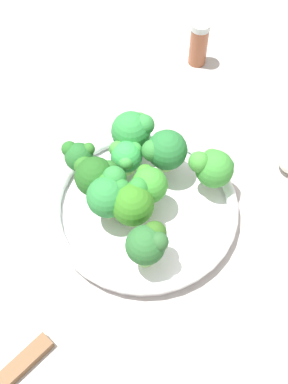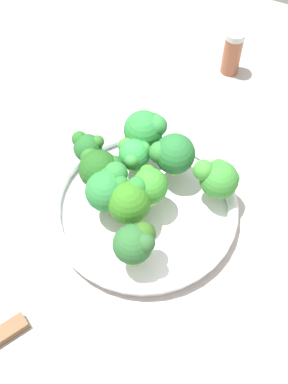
{
  "view_description": "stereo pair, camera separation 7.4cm",
  "coord_description": "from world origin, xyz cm",
  "px_view_note": "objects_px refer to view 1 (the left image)",
  "views": [
    {
      "loc": [
        5.89,
        -35.48,
        67.94
      ],
      "look_at": [
        -3.26,
        3.84,
        6.09
      ],
      "focal_mm": 46.22,
      "sensor_mm": 36.0,
      "label": 1
    },
    {
      "loc": [
        12.89,
        -33.16,
        67.94
      ],
      "look_at": [
        -3.26,
        3.84,
        6.09
      ],
      "focal_mm": 46.22,
      "sensor_mm": 36.0,
      "label": 2
    }
  ],
  "objects_px": {
    "broccoli_floret_1": "(133,130)",
    "broccoli_floret_4": "(108,193)",
    "broccoli_floret_6": "(79,157)",
    "broccoli_floret_7": "(133,203)",
    "bowl": "(144,208)",
    "broccoli_floret_2": "(95,175)",
    "broccoli_floret_8": "(147,186)",
    "broccoli_floret_9": "(213,167)",
    "pepper_shaker": "(199,43)",
    "broccoli_floret_3": "(148,244)",
    "broccoli_floret_0": "(166,151)",
    "broccoli_floret_5": "(126,156)"
  },
  "relations": [
    {
      "from": "broccoli_floret_1",
      "to": "broccoli_floret_4",
      "type": "height_order",
      "value": "broccoli_floret_4"
    },
    {
      "from": "broccoli_floret_6",
      "to": "broccoli_floret_7",
      "type": "height_order",
      "value": "broccoli_floret_7"
    },
    {
      "from": "bowl",
      "to": "broccoli_floret_1",
      "type": "xyz_separation_m",
      "value": [
        -0.04,
        0.1,
        0.06
      ]
    },
    {
      "from": "broccoli_floret_4",
      "to": "broccoli_floret_7",
      "type": "distance_m",
      "value": 0.04
    },
    {
      "from": "broccoli_floret_2",
      "to": "broccoli_floret_8",
      "type": "height_order",
      "value": "broccoli_floret_8"
    },
    {
      "from": "broccoli_floret_4",
      "to": "broccoli_floret_9",
      "type": "relative_size",
      "value": 1.07
    },
    {
      "from": "broccoli_floret_7",
      "to": "broccoli_floret_9",
      "type": "xyz_separation_m",
      "value": [
        0.1,
        0.09,
        -0.01
      ]
    },
    {
      "from": "broccoli_floret_9",
      "to": "pepper_shaker",
      "type": "xyz_separation_m",
      "value": [
        -0.07,
        0.3,
        -0.02
      ]
    },
    {
      "from": "broccoli_floret_3",
      "to": "pepper_shaker",
      "type": "height_order",
      "value": "broccoli_floret_3"
    },
    {
      "from": "broccoli_floret_4",
      "to": "pepper_shaker",
      "type": "bearing_deg",
      "value": 79.68
    },
    {
      "from": "broccoli_floret_0",
      "to": "broccoli_floret_3",
      "type": "relative_size",
      "value": 1.09
    },
    {
      "from": "broccoli_floret_0",
      "to": "broccoli_floret_6",
      "type": "xyz_separation_m",
      "value": [
        -0.13,
        -0.04,
        -0.01
      ]
    },
    {
      "from": "broccoli_floret_3",
      "to": "broccoli_floret_5",
      "type": "distance_m",
      "value": 0.16
    },
    {
      "from": "broccoli_floret_9",
      "to": "broccoli_floret_6",
      "type": "bearing_deg",
      "value": -172.39
    },
    {
      "from": "broccoli_floret_5",
      "to": "broccoli_floret_6",
      "type": "relative_size",
      "value": 0.98
    },
    {
      "from": "broccoli_floret_9",
      "to": "broccoli_floret_0",
      "type": "bearing_deg",
      "value": 173.56
    },
    {
      "from": "broccoli_floret_3",
      "to": "broccoli_floret_8",
      "type": "bearing_deg",
      "value": 103.49
    },
    {
      "from": "broccoli_floret_4",
      "to": "broccoli_floret_8",
      "type": "xyz_separation_m",
      "value": [
        0.05,
        0.03,
        0.0
      ]
    },
    {
      "from": "broccoli_floret_6",
      "to": "broccoli_floret_9",
      "type": "xyz_separation_m",
      "value": [
        0.21,
        0.03,
        -0.0
      ]
    },
    {
      "from": "bowl",
      "to": "broccoli_floret_8",
      "type": "xyz_separation_m",
      "value": [
        0.0,
        0.0,
        0.06
      ]
    },
    {
      "from": "bowl",
      "to": "broccoli_floret_9",
      "type": "distance_m",
      "value": 0.12
    },
    {
      "from": "broccoli_floret_2",
      "to": "broccoli_floret_7",
      "type": "distance_m",
      "value": 0.08
    },
    {
      "from": "bowl",
      "to": "broccoli_floret_6",
      "type": "relative_size",
      "value": 4.87
    },
    {
      "from": "broccoli_floret_0",
      "to": "broccoli_floret_4",
      "type": "bearing_deg",
      "value": -124.43
    },
    {
      "from": "broccoli_floret_1",
      "to": "broccoli_floret_8",
      "type": "bearing_deg",
      "value": -65.52
    },
    {
      "from": "bowl",
      "to": "broccoli_floret_0",
      "type": "bearing_deg",
      "value": 75.84
    },
    {
      "from": "bowl",
      "to": "broccoli_floret_7",
      "type": "relative_size",
      "value": 3.95
    },
    {
      "from": "broccoli_floret_9",
      "to": "broccoli_floret_7",
      "type": "bearing_deg",
      "value": -138.12
    },
    {
      "from": "pepper_shaker",
      "to": "broccoli_floret_7",
      "type": "bearing_deg",
      "value": -94.79
    },
    {
      "from": "broccoli_floret_2",
      "to": "broccoli_floret_3",
      "type": "relative_size",
      "value": 0.98
    },
    {
      "from": "broccoli_floret_8",
      "to": "broccoli_floret_1",
      "type": "bearing_deg",
      "value": 114.48
    },
    {
      "from": "broccoli_floret_0",
      "to": "broccoli_floret_9",
      "type": "xyz_separation_m",
      "value": [
        0.08,
        -0.01,
        -0.01
      ]
    },
    {
      "from": "pepper_shaker",
      "to": "broccoli_floret_8",
      "type": "bearing_deg",
      "value": -92.91
    },
    {
      "from": "bowl",
      "to": "broccoli_floret_6",
      "type": "height_order",
      "value": "broccoli_floret_6"
    },
    {
      "from": "broccoli_floret_5",
      "to": "broccoli_floret_6",
      "type": "distance_m",
      "value": 0.07
    },
    {
      "from": "broccoli_floret_3",
      "to": "broccoli_floret_8",
      "type": "relative_size",
      "value": 0.97
    },
    {
      "from": "bowl",
      "to": "pepper_shaker",
      "type": "xyz_separation_m",
      "value": [
        0.02,
        0.36,
        0.03
      ]
    },
    {
      "from": "broccoli_floret_9",
      "to": "bowl",
      "type": "bearing_deg",
      "value": -145.94
    },
    {
      "from": "broccoli_floret_2",
      "to": "broccoli_floret_7",
      "type": "height_order",
      "value": "broccoli_floret_7"
    },
    {
      "from": "broccoli_floret_1",
      "to": "broccoli_floret_2",
      "type": "distance_m",
      "value": 0.1
    },
    {
      "from": "broccoli_floret_7",
      "to": "broccoli_floret_2",
      "type": "bearing_deg",
      "value": 150.84
    },
    {
      "from": "broccoli_floret_3",
      "to": "broccoli_floret_9",
      "type": "xyz_separation_m",
      "value": [
        0.07,
        0.15,
        -0.01
      ]
    },
    {
      "from": "broccoli_floret_5",
      "to": "broccoli_floret_7",
      "type": "distance_m",
      "value": 0.09
    },
    {
      "from": "broccoli_floret_8",
      "to": "pepper_shaker",
      "type": "xyz_separation_m",
      "value": [
        0.02,
        0.36,
        -0.03
      ]
    },
    {
      "from": "bowl",
      "to": "pepper_shaker",
      "type": "relative_size",
      "value": 3.2
    },
    {
      "from": "broccoli_floret_3",
      "to": "broccoli_floret_7",
      "type": "xyz_separation_m",
      "value": [
        -0.04,
        0.06,
        -0.0
      ]
    },
    {
      "from": "broccoli_floret_6",
      "to": "broccoli_floret_9",
      "type": "bearing_deg",
      "value": 7.61
    },
    {
      "from": "broccoli_floret_1",
      "to": "broccoli_floret_4",
      "type": "distance_m",
      "value": 0.13
    },
    {
      "from": "broccoli_floret_1",
      "to": "broccoli_floret_5",
      "type": "bearing_deg",
      "value": -89.61
    },
    {
      "from": "broccoli_floret_6",
      "to": "pepper_shaker",
      "type": "relative_size",
      "value": 0.66
    }
  ]
}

